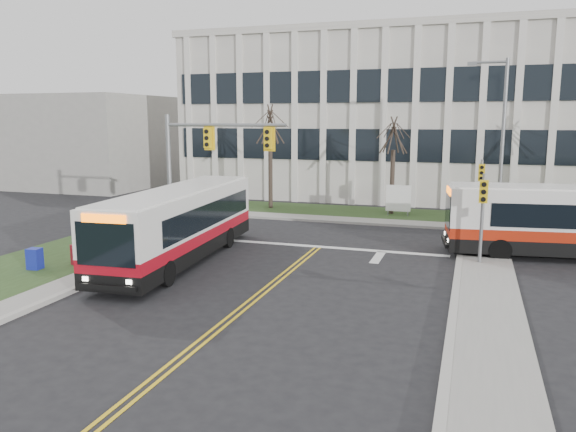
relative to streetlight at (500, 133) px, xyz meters
The scene contains 16 objects.
ground 18.81m from the streetlight, 116.37° to the right, with size 120.00×120.00×0.00m, color black.
sidewalk_east 21.82m from the streetlight, 91.43° to the right, with size 2.00×26.00×0.14m, color #9E9B93.
sidewalk_cross 6.04m from the streetlight, 161.74° to the right, with size 44.00×1.60×0.14m, color #9E9B93.
building_lawn 6.23m from the streetlight, 149.29° to the left, with size 44.00×5.00×0.12m, color #2A411B.
office_building 14.15m from the streetlight, 102.38° to the left, with size 40.00×16.00×12.00m, color silver.
building_annex 35.43m from the streetlight, 163.93° to the left, with size 12.00×12.00×8.00m, color #9E9B93.
mast_arm_signal 16.39m from the streetlight, 146.49° to the right, with size 6.11×0.38×6.20m.
signal_pole_near 9.72m from the streetlight, 95.10° to the right, with size 0.34×0.39×3.80m.
signal_pole_far 2.93m from the streetlight, 136.05° to the right, with size 0.34×0.39×3.80m.
streetlight is the anchor object (origin of this frame).
directory_sign 6.96m from the streetlight, 166.77° to the left, with size 1.50×0.12×2.00m.
tree_left 14.15m from the streetlight, behind, with size 1.80×1.80×7.70m.
tree_mid 6.36m from the streetlight, 161.65° to the left, with size 1.80×1.80×6.82m.
bus_main 18.28m from the streetlight, 136.34° to the right, with size 2.46×11.33×3.02m, color silver, non-canonical shape.
newspaper_box_blue 24.05m from the streetlight, 138.01° to the right, with size 0.50×0.45×0.95m, color navy.
newspaper_box_red 22.46m from the streetlight, 138.05° to the right, with size 0.50×0.45×0.95m, color maroon.
Camera 1 is at (6.75, -16.86, 5.96)m, focal length 35.00 mm.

